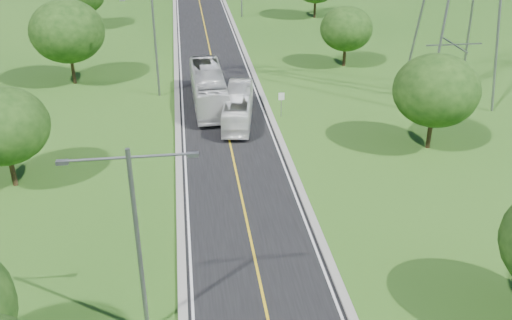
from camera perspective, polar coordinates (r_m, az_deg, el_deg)
The scene contains 13 objects.
ground at distance 72.81m, azimuth -4.62°, elevation 10.78°, with size 260.00×260.00×0.00m, color #255217.
road at distance 78.58m, azimuth -4.89°, elevation 12.02°, with size 8.00×150.00×0.06m, color black.
curb_left at distance 78.48m, azimuth -8.06°, elevation 11.90°, with size 0.50×150.00×0.22m, color gray.
curb_right at distance 78.86m, azimuth -1.74°, elevation 12.22°, with size 0.50×150.00×0.22m, color gray.
speed_limit_sign at distance 52.09m, azimuth 2.55°, elevation 5.96°, with size 0.55×0.09×2.40m.
streetlight_near_left at distance 26.28m, azimuth -11.85°, elevation -6.87°, with size 5.90×0.25×10.00m.
streetlight_mid_left at distance 56.74m, azimuth -10.09°, elevation 11.98°, with size 5.90×0.25×10.00m.
tree_lb at distance 42.82m, azimuth -23.99°, elevation 3.12°, with size 6.30×6.30×7.33m.
tree_lc at distance 62.68m, azimuth -18.36°, elevation 12.12°, with size 7.56×7.56×8.79m.
tree_rb at distance 46.95m, azimuth 17.56°, elevation 6.65°, with size 6.72×6.72×7.82m.
tree_rc at distance 66.49m, azimuth 9.02°, elevation 12.84°, with size 5.88×5.88×6.84m.
bus_outbound at distance 51.12m, azimuth -1.79°, elevation 5.33°, with size 2.27×9.70×2.70m, color white.
bus_inbound at distance 54.90m, azimuth -4.79°, elevation 7.21°, with size 2.86×12.22×3.40m, color silver.
Camera 1 is at (-3.51, -9.81, 20.39)m, focal length 40.00 mm.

